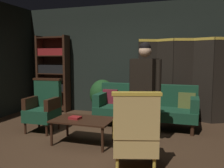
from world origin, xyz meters
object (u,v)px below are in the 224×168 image
folding_screen (183,78)px  coffee_table (83,122)px  armchair_gilt_accent (135,132)px  armchair_wing_left (44,106)px  bookshelf (53,72)px  book_red_leather (75,118)px  velvet_couch (146,105)px  potted_plant (102,95)px  standing_figure (145,84)px

folding_screen → coffee_table: bearing=-125.6°
armchair_gilt_accent → armchair_wing_left: size_ratio=1.00×
bookshelf → book_red_leather: size_ratio=10.94×
bookshelf → armchair_gilt_accent: bearing=-43.8°
armchair_gilt_accent → velvet_couch: bearing=96.3°
coffee_table → potted_plant: size_ratio=1.09×
potted_plant → coffee_table: bearing=-79.3°
standing_figure → armchair_gilt_accent: bearing=-87.0°
velvet_couch → armchair_wing_left: bearing=-152.3°
velvet_couch → armchair_gilt_accent: bearing=-83.7°
folding_screen → armchair_wing_left: size_ratio=2.02×
velvet_couch → standing_figure: size_ratio=1.25×
velvet_couch → coffee_table: bearing=-120.1°
folding_screen → coffee_table: (-1.54, -2.16, -0.61)m
folding_screen → standing_figure: bearing=-105.6°
coffee_table → standing_figure: bearing=12.4°
armchair_wing_left → coffee_table: bearing=-22.1°
coffee_table → standing_figure: size_ratio=0.59×
book_red_leather → standing_figure: bearing=12.1°
potted_plant → book_red_leather: bearing=-83.4°
coffee_table → armchair_gilt_accent: 1.24m
standing_figure → potted_plant: 2.22m
folding_screen → armchair_gilt_accent: (-0.49, -2.81, -0.50)m
velvet_couch → coffee_table: size_ratio=2.12×
folding_screen → armchair_gilt_accent: 2.90m
folding_screen → standing_figure: 2.01m
bookshelf → coffee_table: (1.88, -2.15, -0.70)m
folding_screen → book_red_leather: bearing=-127.6°
folding_screen → potted_plant: bearing=-172.4°
folding_screen → book_red_leather: (-1.68, -2.18, -0.55)m
standing_figure → potted_plant: size_ratio=1.85×
velvet_couch → potted_plant: bearing=157.3°
coffee_table → book_red_leather: book_red_leather is taller
coffee_table → armchair_gilt_accent: bearing=-32.1°
bookshelf → velvet_couch: (2.70, -0.74, -0.62)m
folding_screen → armchair_gilt_accent: bearing=-100.0°
velvet_couch → potted_plant: 1.28m
bookshelf → potted_plant: size_ratio=2.23×
coffee_table → armchair_wing_left: size_ratio=0.96×
book_red_leather → velvet_couch: bearing=56.3°
velvet_couch → potted_plant: (-1.18, 0.49, 0.08)m
potted_plant → book_red_leather: size_ratio=4.91×
potted_plant → armchair_gilt_accent: bearing=-61.2°
velvet_couch → coffee_table: (-0.82, -1.41, -0.08)m
coffee_table → folding_screen: bearing=54.4°
armchair_wing_left → standing_figure: bearing=-5.7°
armchair_wing_left → standing_figure: (2.05, -0.21, 0.54)m
armchair_wing_left → standing_figure: standing_figure is taller
armchair_wing_left → folding_screen: bearing=33.7°
velvet_couch → book_red_leather: (-0.95, -1.43, -0.01)m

